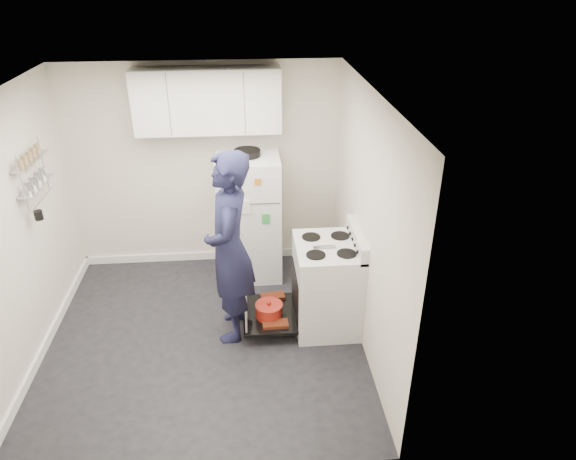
{
  "coord_description": "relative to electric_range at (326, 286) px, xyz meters",
  "views": [
    {
      "loc": [
        0.5,
        -4.22,
        3.48
      ],
      "look_at": [
        0.89,
        0.32,
        1.05
      ],
      "focal_mm": 32.0,
      "sensor_mm": 36.0,
      "label": 1
    }
  ],
  "objects": [
    {
      "name": "person",
      "position": [
        -0.96,
        -0.05,
        0.52
      ],
      "size": [
        0.51,
        0.75,
        1.98
      ],
      "primitive_type": "imported",
      "rotation": [
        0.0,
        0.0,
        -1.62
      ],
      "color": "#191937",
      "rests_on": "ground"
    },
    {
      "name": "upper_cabinets",
      "position": [
        -1.16,
        1.28,
        1.63
      ],
      "size": [
        1.6,
        0.33,
        0.7
      ],
      "primitive_type": "cube",
      "color": "silver",
      "rests_on": "room"
    },
    {
      "name": "room",
      "position": [
        -1.29,
        -0.12,
        0.74
      ],
      "size": [
        3.21,
        3.21,
        2.51
      ],
      "color": "black",
      "rests_on": "ground"
    },
    {
      "name": "electric_range",
      "position": [
        0.0,
        0.0,
        0.0
      ],
      "size": [
        0.66,
        0.76,
        1.1
      ],
      "color": "silver",
      "rests_on": "ground"
    },
    {
      "name": "wall_shelf_rack",
      "position": [
        -2.78,
        0.34,
        1.21
      ],
      "size": [
        0.14,
        0.6,
        0.61
      ],
      "color": "#B2B2B7",
      "rests_on": "room"
    },
    {
      "name": "open_oven_door",
      "position": [
        -0.59,
        -0.02,
        -0.28
      ],
      "size": [
        0.55,
        0.7,
        0.22
      ],
      "color": "black",
      "rests_on": "ground"
    },
    {
      "name": "refrigerator",
      "position": [
        -0.76,
        1.1,
        0.3
      ],
      "size": [
        0.72,
        0.74,
        1.59
      ],
      "color": "white",
      "rests_on": "ground"
    }
  ]
}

